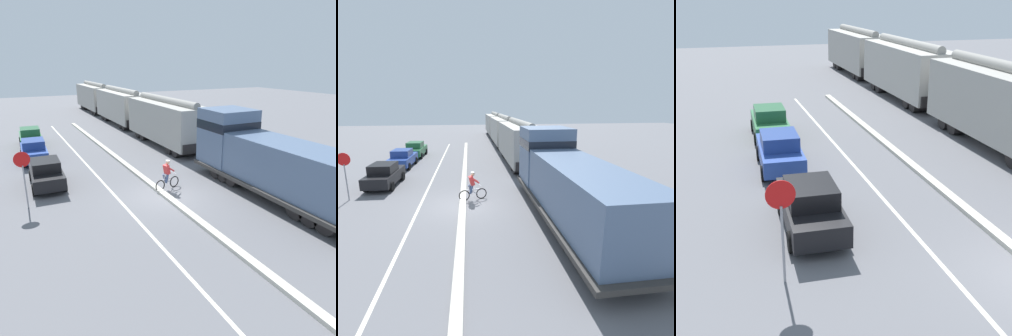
% 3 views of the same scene
% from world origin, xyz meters
% --- Properties ---
extents(ground_plane, '(120.00, 120.00, 0.00)m').
position_xyz_m(ground_plane, '(0.00, 0.00, 0.00)').
color(ground_plane, slate).
extents(median_curb, '(0.36, 36.00, 0.16)m').
position_xyz_m(median_curb, '(0.00, 6.00, 0.08)').
color(median_curb, beige).
rests_on(median_curb, ground).
extents(lane_stripe, '(0.14, 36.00, 0.01)m').
position_xyz_m(lane_stripe, '(-2.40, 6.00, 0.00)').
color(lane_stripe, silver).
rests_on(lane_stripe, ground).
extents(locomotive, '(3.10, 11.61, 4.20)m').
position_xyz_m(locomotive, '(5.21, -2.02, 1.80)').
color(locomotive, slate).
rests_on(locomotive, ground).
extents(hopper_car_lead, '(2.90, 10.60, 4.18)m').
position_xyz_m(hopper_car_lead, '(5.21, 10.14, 2.08)').
color(hopper_car_lead, '#A4A199').
rests_on(hopper_car_lead, ground).
extents(hopper_car_middle, '(2.90, 10.60, 4.18)m').
position_xyz_m(hopper_car_middle, '(5.21, 21.74, 2.08)').
color(hopper_car_middle, '#A9A79F').
rests_on(hopper_car_middle, ground).
extents(hopper_car_trailing, '(2.90, 10.60, 4.18)m').
position_xyz_m(hopper_car_trailing, '(5.21, 33.34, 2.08)').
color(hopper_car_trailing, '#A3A099').
rests_on(hopper_car_trailing, ground).
extents(parked_car_black, '(1.95, 4.26, 1.62)m').
position_xyz_m(parked_car_black, '(-5.45, 4.48, 0.82)').
color(parked_car_black, black).
rests_on(parked_car_black, ground).
extents(parked_car_blue, '(1.96, 4.26, 1.62)m').
position_xyz_m(parked_car_blue, '(-5.56, 10.23, 0.82)').
color(parked_car_blue, '#28479E').
rests_on(parked_car_blue, ground).
extents(parked_car_green, '(1.95, 4.26, 1.62)m').
position_xyz_m(parked_car_green, '(-5.34, 15.09, 0.82)').
color(parked_car_green, '#286B3D').
rests_on(parked_car_green, ground).
extents(cyclist, '(1.68, 0.56, 1.71)m').
position_xyz_m(cyclist, '(0.58, 0.82, 0.82)').
color(cyclist, black).
rests_on(cyclist, ground).
extents(stop_sign, '(0.76, 0.08, 2.88)m').
position_xyz_m(stop_sign, '(-6.75, 1.76, 2.02)').
color(stop_sign, gray).
rests_on(stop_sign, ground).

